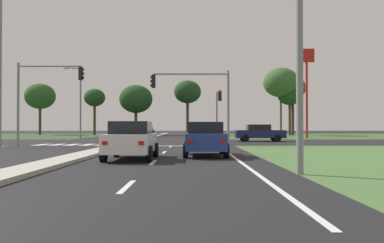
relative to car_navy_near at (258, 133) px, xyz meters
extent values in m
plane|color=black|center=(-11.26, -1.56, -0.80)|extent=(200.00, 200.00, 0.00)
cube|color=#385B2D|center=(14.24, 22.94, -0.80)|extent=(35.00, 35.00, 0.01)
cube|color=#ADA89E|center=(-11.26, -20.56, -0.73)|extent=(1.20, 22.00, 0.14)
cube|color=gray|center=(-11.26, 23.44, -0.73)|extent=(1.20, 36.00, 0.14)
cube|color=silver|center=(-7.76, -27.67, -0.80)|extent=(0.14, 2.00, 0.01)
cube|color=silver|center=(-7.76, -21.67, -0.80)|extent=(0.14, 2.00, 0.01)
cube|color=silver|center=(-7.76, -15.67, -0.80)|extent=(0.14, 2.00, 0.01)
cube|color=silver|center=(-7.76, -9.67, -0.80)|extent=(0.14, 2.00, 0.01)
cube|color=silver|center=(-4.41, -19.56, -0.80)|extent=(0.14, 24.00, 0.01)
cube|color=silver|center=(-7.46, -8.56, -0.80)|extent=(6.40, 0.50, 0.01)
cube|color=silver|center=(-17.66, -6.76, -0.80)|extent=(0.70, 2.80, 0.01)
cube|color=silver|center=(-16.51, -6.76, -0.80)|extent=(0.70, 2.80, 0.01)
cube|color=silver|center=(-15.36, -6.76, -0.80)|extent=(0.70, 2.80, 0.01)
cube|color=silver|center=(-14.21, -6.76, -0.80)|extent=(0.70, 2.80, 0.01)
cube|color=silver|center=(-13.06, -6.76, -0.80)|extent=(0.70, 2.80, 0.01)
cube|color=#161E47|center=(0.03, 0.00, -0.12)|extent=(4.55, 1.75, 0.73)
cube|color=black|center=(-0.12, 0.00, 0.51)|extent=(2.09, 1.54, 0.52)
cube|color=red|center=(-2.26, 0.66, -0.04)|extent=(0.04, 0.20, 0.14)
cube|color=red|center=(-2.26, -0.66, -0.04)|extent=(0.04, 0.20, 0.14)
cylinder|color=black|center=(1.49, 0.87, -0.48)|extent=(0.64, 0.22, 0.64)
cylinder|color=black|center=(1.49, -0.87, -0.48)|extent=(0.64, 0.22, 0.64)
cylinder|color=black|center=(-1.42, 0.87, -0.48)|extent=(0.64, 0.22, 0.64)
cylinder|color=black|center=(-1.42, -0.87, -0.48)|extent=(0.64, 0.22, 0.64)
cube|color=black|center=(-13.60, 13.21, -0.10)|extent=(1.83, 4.22, 0.76)
cube|color=black|center=(-13.60, 13.36, 0.54)|extent=(1.61, 1.94, 0.52)
cube|color=red|center=(-12.90, 15.34, -0.03)|extent=(0.20, 0.04, 0.14)
cube|color=red|center=(-14.29, 15.34, -0.03)|extent=(0.20, 0.04, 0.14)
cylinder|color=black|center=(-12.69, 11.86, -0.48)|extent=(0.22, 0.64, 0.64)
cylinder|color=black|center=(-14.51, 11.86, -0.48)|extent=(0.22, 0.64, 0.64)
cylinder|color=black|center=(-12.69, 14.56, -0.48)|extent=(0.22, 0.64, 0.64)
cylinder|color=black|center=(-14.51, 14.56, -0.48)|extent=(0.22, 0.64, 0.64)
cube|color=silver|center=(-8.82, -20.10, -0.11)|extent=(1.77, 4.11, 0.74)
cube|color=black|center=(-8.82, -20.25, 0.52)|extent=(1.55, 1.89, 0.52)
cube|color=red|center=(-9.49, -22.17, -0.03)|extent=(0.20, 0.04, 0.14)
cube|color=red|center=(-8.15, -22.17, -0.03)|extent=(0.20, 0.04, 0.14)
cylinder|color=black|center=(-9.70, -18.78, -0.48)|extent=(0.22, 0.64, 0.64)
cylinder|color=black|center=(-7.93, -18.78, -0.48)|extent=(0.22, 0.64, 0.64)
cylinder|color=black|center=(-9.70, -21.41, -0.48)|extent=(0.22, 0.64, 0.64)
cylinder|color=black|center=(-7.93, -21.41, -0.48)|extent=(0.22, 0.64, 0.64)
cube|color=navy|center=(-5.68, -18.15, -0.11)|extent=(1.77, 4.24, 0.74)
cube|color=black|center=(-5.68, -18.30, 0.52)|extent=(1.56, 1.95, 0.52)
cube|color=red|center=(-6.35, -20.30, -0.04)|extent=(0.20, 0.04, 0.14)
cube|color=red|center=(-5.01, -20.30, -0.04)|extent=(0.20, 0.04, 0.14)
cylinder|color=black|center=(-6.56, -16.80, -0.48)|extent=(0.22, 0.64, 0.64)
cylinder|color=black|center=(-4.79, -16.80, -0.48)|extent=(0.22, 0.64, 0.64)
cylinder|color=black|center=(-6.56, -19.51, -0.48)|extent=(0.22, 0.64, 0.64)
cylinder|color=black|center=(-4.79, -19.51, -0.48)|extent=(0.22, 0.64, 0.64)
cube|color=#19565B|center=(-13.68, 20.05, -0.15)|extent=(1.74, 4.31, 0.67)
cube|color=black|center=(-13.68, 20.20, 0.45)|extent=(1.53, 1.98, 0.52)
cube|color=red|center=(-13.02, 22.22, -0.08)|extent=(0.20, 0.04, 0.14)
cube|color=red|center=(-14.34, 22.22, -0.08)|extent=(0.20, 0.04, 0.14)
cylinder|color=black|center=(-12.81, 18.67, -0.48)|extent=(0.22, 0.64, 0.64)
cylinder|color=black|center=(-14.55, 18.67, -0.48)|extent=(0.22, 0.64, 0.64)
cylinder|color=black|center=(-12.81, 21.43, -0.48)|extent=(0.22, 0.64, 0.64)
cylinder|color=black|center=(-14.55, 21.43, -0.48)|extent=(0.22, 0.64, 0.64)
cube|color=maroon|center=(-13.66, 28.72, -0.13)|extent=(1.79, 4.30, 0.70)
cube|color=black|center=(-13.66, 28.87, 0.48)|extent=(1.57, 1.98, 0.52)
cube|color=red|center=(-12.98, 30.89, -0.06)|extent=(0.20, 0.04, 0.14)
cube|color=red|center=(-14.34, 30.89, -0.06)|extent=(0.20, 0.04, 0.14)
cylinder|color=black|center=(-12.77, 27.34, -0.48)|extent=(0.22, 0.64, 0.64)
cylinder|color=black|center=(-14.55, 27.34, -0.48)|extent=(0.22, 0.64, 0.64)
cylinder|color=black|center=(-12.77, 30.10, -0.48)|extent=(0.22, 0.64, 0.64)
cylinder|color=black|center=(-14.55, 30.10, -0.48)|extent=(0.22, 0.64, 0.64)
cylinder|color=gray|center=(-3.66, -8.16, 1.91)|extent=(0.18, 0.18, 5.43)
cylinder|color=gray|center=(-6.36, -8.16, 4.38)|extent=(5.40, 0.12, 0.12)
cube|color=black|center=(-9.06, -8.16, 3.86)|extent=(0.26, 0.32, 0.95)
sphere|color=red|center=(-9.22, -8.16, 4.16)|extent=(0.20, 0.20, 0.20)
sphere|color=#3A2405|center=(-9.22, -8.16, 3.86)|extent=(0.20, 0.20, 0.20)
sphere|color=black|center=(-9.22, -8.16, 3.56)|extent=(0.20, 0.20, 0.20)
cylinder|color=gray|center=(-3.66, 5.04, 1.72)|extent=(0.18, 0.18, 5.05)
cylinder|color=gray|center=(-3.66, 2.74, 4.00)|extent=(0.12, 4.60, 0.12)
cube|color=black|center=(-3.66, 0.44, 3.47)|extent=(0.32, 0.26, 0.95)
sphere|color=red|center=(-3.66, 0.28, 3.77)|extent=(0.20, 0.20, 0.20)
sphere|color=#3A2405|center=(-3.66, 0.28, 3.47)|extent=(0.20, 0.20, 0.20)
sphere|color=black|center=(-3.66, 0.28, 3.17)|extent=(0.20, 0.20, 0.20)
cylinder|color=gray|center=(-18.86, -8.16, 2.19)|extent=(0.18, 0.18, 5.99)
cylinder|color=gray|center=(-16.60, -8.16, 4.94)|extent=(4.52, 0.12, 0.12)
cube|color=black|center=(-14.34, -8.16, 4.42)|extent=(0.26, 0.32, 0.95)
sphere|color=red|center=(-14.18, -8.16, 4.72)|extent=(0.20, 0.20, 0.20)
sphere|color=#3A2405|center=(-14.18, -8.16, 4.42)|extent=(0.20, 0.20, 0.20)
sphere|color=black|center=(-14.18, -8.16, 4.12)|extent=(0.20, 0.20, 0.20)
cylinder|color=gray|center=(-19.32, 9.38, 3.32)|extent=(0.20, 0.20, 8.24)
cylinder|color=gray|center=(-20.04, 8.86, 7.34)|extent=(1.51, 1.12, 0.10)
ellipsoid|color=#B2B2A8|center=(-20.77, 8.34, 7.24)|extent=(0.56, 0.28, 0.20)
cylinder|color=#232833|center=(-11.24, 7.17, -0.26)|extent=(0.16, 0.16, 0.80)
cylinder|color=#9E8966|center=(-11.24, 7.17, 0.56)|extent=(0.34, 0.34, 0.84)
sphere|color=tan|center=(-11.24, 7.17, 1.10)|extent=(0.24, 0.24, 0.24)
cylinder|color=red|center=(7.54, 10.78, 3.78)|extent=(0.28, 0.28, 9.16)
cube|color=red|center=(7.54, 10.78, 9.16)|extent=(1.80, 0.30, 1.60)
torus|color=yellow|center=(7.14, 10.95, 9.16)|extent=(0.96, 0.16, 0.96)
torus|color=yellow|center=(7.94, 10.95, 9.16)|extent=(0.96, 0.16, 0.96)
cylinder|color=#423323|center=(-32.03, 30.10, 1.77)|extent=(0.44, 0.44, 5.14)
ellipsoid|color=#285123|center=(-32.03, 30.10, 5.73)|extent=(5.08, 5.08, 4.31)
cylinder|color=#423323|center=(-22.41, 28.53, 1.82)|extent=(0.42, 0.42, 5.24)
ellipsoid|color=#1E421E|center=(-22.41, 28.53, 5.39)|extent=(3.45, 3.45, 2.93)
cylinder|color=#423323|center=(-15.24, 26.28, 1.37)|extent=(0.47, 0.47, 4.34)
ellipsoid|color=#1E421E|center=(-15.24, 26.28, 4.99)|extent=(5.28, 5.28, 4.49)
cylinder|color=#423323|center=(-7.01, 26.87, 2.10)|extent=(0.44, 0.44, 5.79)
ellipsoid|color=#1E421E|center=(-7.01, 26.87, 6.19)|extent=(4.35, 4.35, 3.70)
cylinder|color=#423323|center=(7.77, 25.65, 2.63)|extent=(0.30, 0.30, 6.86)
ellipsoid|color=#38602D|center=(7.77, 25.65, 7.58)|extent=(5.54, 5.54, 4.71)
cylinder|color=#423323|center=(9.27, 26.03, 1.90)|extent=(0.41, 0.41, 5.40)
ellipsoid|color=#1E421E|center=(9.27, 26.03, 5.67)|extent=(3.89, 3.89, 3.30)
cylinder|color=#423323|center=(9.89, 26.61, 2.42)|extent=(0.44, 0.44, 6.45)
ellipsoid|color=#4C4728|center=(9.89, 26.61, 6.81)|extent=(4.22, 4.22, 3.58)
camera|label=1|loc=(-6.28, -36.64, 0.56)|focal=36.94mm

